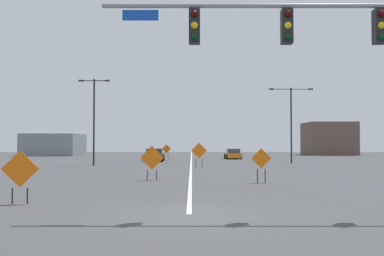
# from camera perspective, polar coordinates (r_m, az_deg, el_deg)

# --- Properties ---
(ground) EXTENTS (167.36, 167.36, 0.00)m
(ground) POSITION_cam_1_polar(r_m,az_deg,el_deg) (13.54, -0.43, -11.05)
(ground) COLOR #444447
(road_centre_stripe) EXTENTS (0.16, 92.98, 0.01)m
(road_centre_stripe) POSITION_cam_1_polar(r_m,az_deg,el_deg) (59.89, -0.13, -3.90)
(road_centre_stripe) COLOR white
(road_centre_stripe) RESTS_ON ground
(traffic_signal_assembly) EXTENTS (11.36, 0.44, 6.70)m
(traffic_signal_assembly) POSITION_cam_1_polar(r_m,az_deg,el_deg) (14.38, 18.28, 10.32)
(traffic_signal_assembly) COLOR gray
(traffic_signal_assembly) RESTS_ON ground
(street_lamp_far_left) EXTENTS (2.87, 0.24, 7.99)m
(street_lamp_far_left) POSITION_cam_1_polar(r_m,az_deg,el_deg) (41.73, -12.55, 1.68)
(street_lamp_far_left) COLOR black
(street_lamp_far_left) RESTS_ON ground
(street_lamp_mid_right) EXTENTS (4.50, 0.24, 7.79)m
(street_lamp_mid_right) POSITION_cam_1_polar(r_m,az_deg,el_deg) (46.71, 12.61, 1.34)
(street_lamp_mid_right) COLOR black
(street_lamp_mid_right) RESTS_ON ground
(construction_sign_right_shoulder) EXTENTS (1.39, 0.26, 2.12)m
(construction_sign_right_shoulder) POSITION_cam_1_polar(r_m,az_deg,el_deg) (38.84, 0.88, -3.05)
(construction_sign_right_shoulder) COLOR orange
(construction_sign_right_shoulder) RESTS_ON ground
(construction_sign_median_far) EXTENTS (1.08, 0.16, 1.85)m
(construction_sign_median_far) POSITION_cam_1_polar(r_m,az_deg,el_deg) (23.85, 8.86, -4.18)
(construction_sign_median_far) COLOR orange
(construction_sign_median_far) RESTS_ON ground
(construction_sign_right_lane) EXTENTS (1.36, 0.26, 1.97)m
(construction_sign_right_lane) POSITION_cam_1_polar(r_m,az_deg,el_deg) (25.26, -5.22, -3.99)
(construction_sign_right_lane) COLOR orange
(construction_sign_right_lane) RESTS_ON ground
(construction_sign_left_lane) EXTENTS (1.09, 0.06, 1.91)m
(construction_sign_left_lane) POSITION_cam_1_polar(r_m,az_deg,el_deg) (53.34, -3.36, -2.84)
(construction_sign_left_lane) COLOR orange
(construction_sign_left_lane) RESTS_ON ground
(construction_sign_left_shoulder) EXTENTS (1.28, 0.26, 1.87)m
(construction_sign_left_shoulder) POSITION_cam_1_polar(r_m,az_deg,el_deg) (16.72, -21.30, -5.19)
(construction_sign_left_shoulder) COLOR orange
(construction_sign_left_shoulder) RESTS_ON ground
(car_black_approaching) EXTENTS (2.14, 4.31, 1.44)m
(car_black_approaching) POSITION_cam_1_polar(r_m,az_deg,el_deg) (50.11, -4.92, -3.53)
(car_black_approaching) COLOR black
(car_black_approaching) RESTS_ON ground
(car_orange_distant) EXTENTS (2.04, 4.45, 1.32)m
(car_orange_distant) POSITION_cam_1_polar(r_m,az_deg,el_deg) (57.58, 5.24, -3.36)
(car_orange_distant) COLOR orange
(car_orange_distant) RESTS_ON ground
(roadside_building_west) EXTENTS (8.53, 8.87, 3.50)m
(roadside_building_west) POSITION_cam_1_polar(r_m,az_deg,el_deg) (75.73, -17.40, -2.06)
(roadside_building_west) COLOR gray
(roadside_building_west) RESTS_ON ground
(roadside_building_east) EXTENTS (7.72, 7.74, 5.49)m
(roadside_building_east) POSITION_cam_1_polar(r_m,az_deg,el_deg) (78.56, 17.14, -1.32)
(roadside_building_east) COLOR brown
(roadside_building_east) RESTS_ON ground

